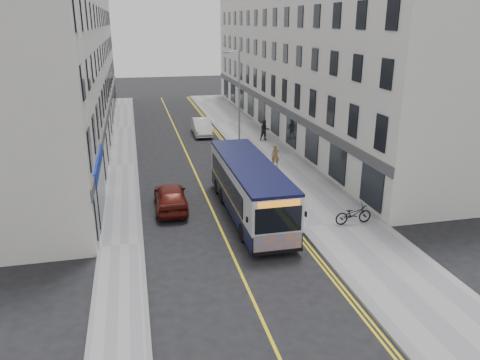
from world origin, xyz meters
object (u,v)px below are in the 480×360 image
city_bus (249,187)px  streetlamp (238,98)px  bicycle (353,214)px  pedestrian_near (275,156)px  pedestrian_far (265,130)px  car_maroon (171,197)px  car_white (202,127)px

city_bus → streetlamp: bearing=79.8°
bicycle → pedestrian_near: bearing=3.3°
pedestrian_far → city_bus: bearing=-110.0°
city_bus → car_maroon: (-4.09, 1.85, -0.90)m
streetlamp → bicycle: 16.07m
bicycle → pedestrian_far: 18.24m
city_bus → pedestrian_near: bearing=63.7°
bicycle → car_maroon: (-9.01, 4.39, 0.10)m
bicycle → pedestrian_far: bearing=-3.4°
car_white → streetlamp: bearing=-72.2°
bicycle → pedestrian_far: (0.41, 18.23, 0.38)m
pedestrian_near → pedestrian_far: pedestrian_far is taller
car_white → bicycle: bearing=-77.0°
pedestrian_far → car_maroon: (-9.42, -13.84, -0.28)m
car_white → car_maroon: 18.24m
bicycle → pedestrian_near: pedestrian_near is taller
streetlamp → city_bus: size_ratio=0.77×
city_bus → bicycle: 5.62m
city_bus → pedestrian_far: city_bus is taller
streetlamp → city_bus: (-2.32, -12.87, -2.73)m
city_bus → pedestrian_far: size_ratio=5.73×
bicycle → car_white: (-4.57, 22.09, 0.11)m
pedestrian_far → car_white: (-4.99, 3.85, -0.27)m
pedestrian_near → car_maroon: (-8.02, -6.08, -0.18)m
bicycle → car_white: 22.55m
streetlamp → pedestrian_near: 6.24m
streetlamp → bicycle: bearing=-80.4°
streetlamp → car_white: (-1.98, 6.67, -3.63)m
car_white → car_maroon: size_ratio=1.04×
bicycle → pedestrian_far: size_ratio=1.11×
pedestrian_near → car_white: (-3.58, 11.62, -0.18)m
pedestrian_near → pedestrian_far: size_ratio=0.90×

